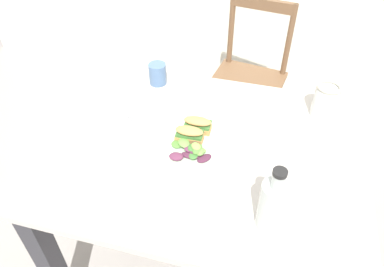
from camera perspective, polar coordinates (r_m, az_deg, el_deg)
dining_table at (r=1.41m, az=1.46°, el=-5.97°), size 1.14×0.88×0.74m
chair_wooden_far at (r=2.20m, az=8.61°, el=8.29°), size 0.45×0.45×0.87m
plate_lunch at (r=1.32m, az=-0.45°, el=-1.61°), size 0.29×0.29×0.01m
sandwich_half_front at (r=1.31m, az=-0.40°, el=-0.07°), size 0.10×0.06×0.06m
sandwich_half_back at (r=1.35m, az=0.86°, el=1.43°), size 0.10×0.06×0.06m
salad_mixed_greens at (r=1.28m, az=-0.13°, el=-2.34°), size 0.17×0.15×0.04m
napkin_folded at (r=1.40m, az=-10.67°, el=0.15°), size 0.13×0.22×0.00m
fork_on_napkin at (r=1.40m, az=-10.41°, el=0.72°), size 0.03×0.19×0.00m
bottle_cold_brew at (r=1.07m, az=12.19°, el=-10.90°), size 0.08×0.08×0.23m
mason_jar_iced_tea at (r=1.50m, az=19.73°, el=4.53°), size 0.09×0.09×0.14m
cup_extra_side at (r=1.61m, az=-5.31°, el=9.12°), size 0.07×0.07×0.09m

